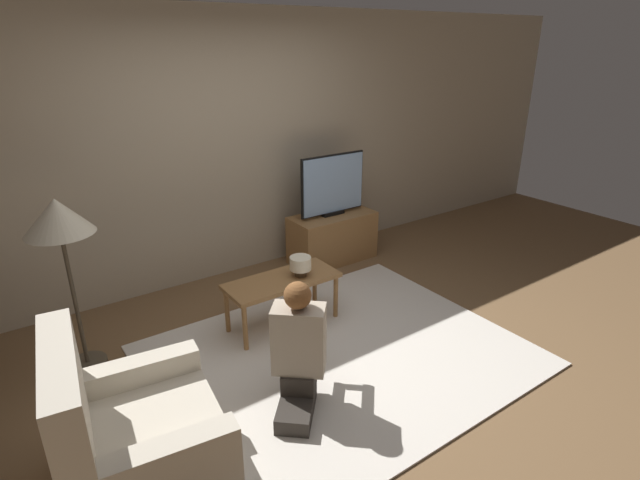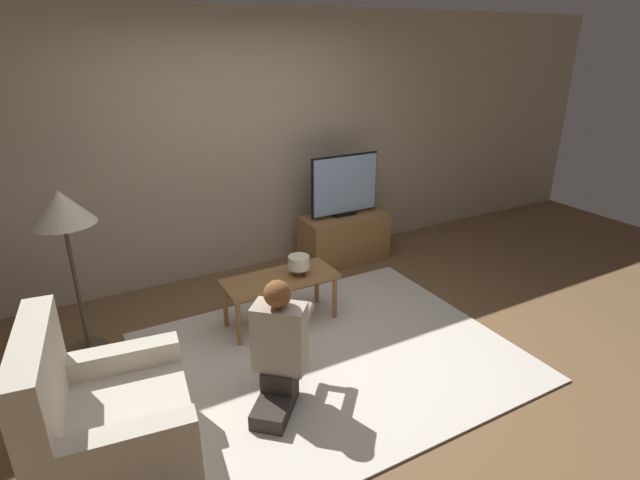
# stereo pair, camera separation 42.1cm
# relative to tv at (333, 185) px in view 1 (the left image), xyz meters

# --- Properties ---
(ground_plane) EXTENTS (10.00, 10.00, 0.00)m
(ground_plane) POSITION_rel_tv_xyz_m (-1.04, -1.52, -0.86)
(ground_plane) COLOR brown
(wall_back) EXTENTS (10.00, 0.06, 2.60)m
(wall_back) POSITION_rel_tv_xyz_m (-1.04, 0.41, 0.44)
(wall_back) COLOR tan
(wall_back) RESTS_ON ground_plane
(rug) EXTENTS (2.73, 2.21, 0.02)m
(rug) POSITION_rel_tv_xyz_m (-1.04, -1.52, -0.86)
(rug) COLOR silver
(rug) RESTS_ON ground_plane
(tv_stand) EXTENTS (0.94, 0.44, 0.53)m
(tv_stand) POSITION_rel_tv_xyz_m (0.00, -0.00, -0.60)
(tv_stand) COLOR olive
(tv_stand) RESTS_ON ground_plane
(tv) EXTENTS (0.79, 0.08, 0.66)m
(tv) POSITION_rel_tv_xyz_m (0.00, 0.00, 0.00)
(tv) COLOR black
(tv) RESTS_ON tv_stand
(coffee_table) EXTENTS (0.96, 0.40, 0.45)m
(coffee_table) POSITION_rel_tv_xyz_m (-1.17, -0.87, -0.47)
(coffee_table) COLOR olive
(coffee_table) RESTS_ON ground_plane
(floor_lamp) EXTENTS (0.46, 0.46, 1.32)m
(floor_lamp) POSITION_rel_tv_xyz_m (-2.68, -0.50, 0.27)
(floor_lamp) COLOR #4C4233
(floor_lamp) RESTS_ON ground_plane
(armchair) EXTENTS (0.90, 0.97, 0.95)m
(armchair) POSITION_rel_tv_xyz_m (-2.67, -1.85, -0.56)
(armchair) COLOR beige
(armchair) RESTS_ON ground_plane
(person_kneeling) EXTENTS (0.69, 0.73, 0.90)m
(person_kneeling) POSITION_rel_tv_xyz_m (-1.59, -1.78, -0.41)
(person_kneeling) COLOR #332D28
(person_kneeling) RESTS_ON rug
(table_lamp) EXTENTS (0.18, 0.18, 0.17)m
(table_lamp) POSITION_rel_tv_xyz_m (-1.01, -0.91, -0.32)
(table_lamp) COLOR #4C3823
(table_lamp) RESTS_ON coffee_table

